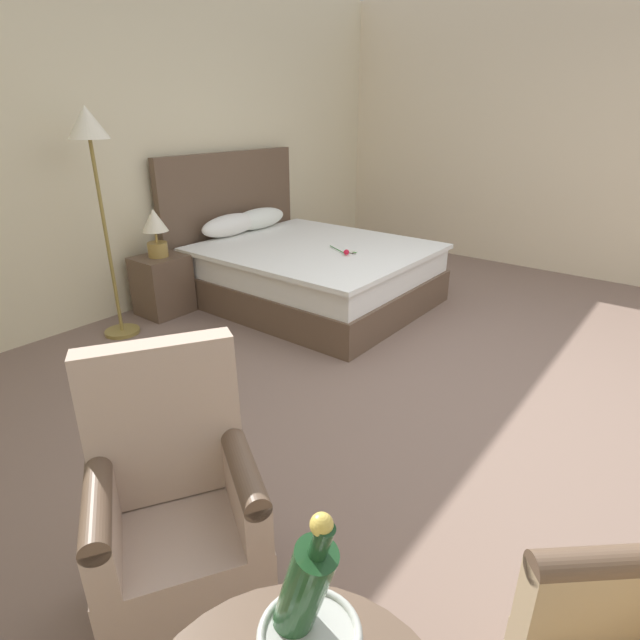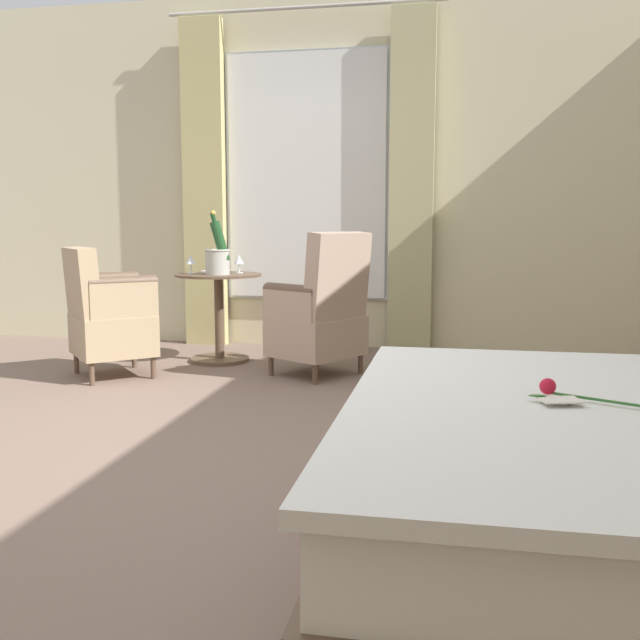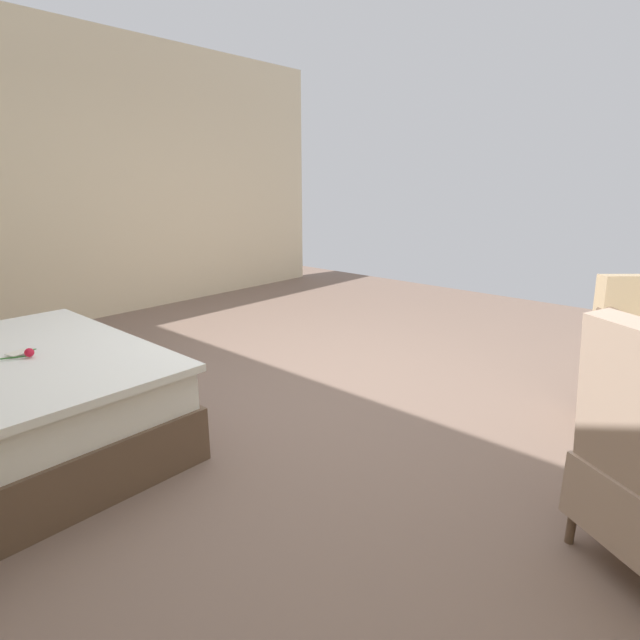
{
  "view_description": "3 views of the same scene",
  "coord_description": "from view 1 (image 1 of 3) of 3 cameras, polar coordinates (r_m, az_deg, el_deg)",
  "views": [
    {
      "loc": [
        -2.77,
        -0.88,
        1.73
      ],
      "look_at": [
        -0.55,
        0.86,
        0.54
      ],
      "focal_mm": 28.0,
      "sensor_mm": 36.0,
      "label": 1
    },
    {
      "loc": [
        2.82,
        1.27,
        1.05
      ],
      "look_at": [
        -0.77,
        0.59,
        0.56
      ],
      "focal_mm": 40.0,
      "sensor_mm": 36.0,
      "label": 2
    },
    {
      "loc": [
        -2.11,
        2.39,
        1.47
      ],
      "look_at": [
        -0.49,
        0.56,
        0.78
      ],
      "focal_mm": 28.0,
      "sensor_mm": 36.0,
      "label": 3
    }
  ],
  "objects": [
    {
      "name": "wall_headboard_side",
      "position": [
        4.98,
        -19.08,
        18.97
      ],
      "size": [
        6.63,
        0.12,
        2.98
      ],
      "color": "beige",
      "rests_on": "ground"
    },
    {
      "name": "nightstand",
      "position": [
        4.75,
        -17.56,
        3.84
      ],
      "size": [
        0.45,
        0.39,
        0.53
      ],
      "color": "brown",
      "rests_on": "ground"
    },
    {
      "name": "bed",
      "position": [
        4.86,
        -1.91,
        6.09
      ],
      "size": [
        1.78,
        2.16,
        1.34
      ],
      "color": "brown",
      "rests_on": "ground"
    },
    {
      "name": "ground_plane",
      "position": [
        3.39,
        17.68,
        -9.07
      ],
      "size": [
        8.01,
        8.01,
        0.0
      ],
      "primitive_type": "plane",
      "color": "#796255"
    },
    {
      "name": "wall_far_side",
      "position": [
        6.16,
        31.41,
        17.54
      ],
      "size": [
        0.12,
        6.49,
        2.98
      ],
      "color": "beige",
      "rests_on": "ground"
    },
    {
      "name": "armchair_by_window",
      "position": [
        1.95,
        -16.08,
        -19.82
      ],
      "size": [
        0.75,
        0.74,
        1.01
      ],
      "color": "brown",
      "rests_on": "ground"
    },
    {
      "name": "bedside_lamp",
      "position": [
        4.62,
        -18.32,
        9.9
      ],
      "size": [
        0.22,
        0.22,
        0.42
      ],
      "color": "#A2813E",
      "rests_on": "nightstand"
    },
    {
      "name": "floor_lamp_brass",
      "position": [
        4.17,
        -24.58,
        16.9
      ],
      "size": [
        0.29,
        0.29,
        1.76
      ],
      "color": "olive",
      "rests_on": "ground"
    }
  ]
}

